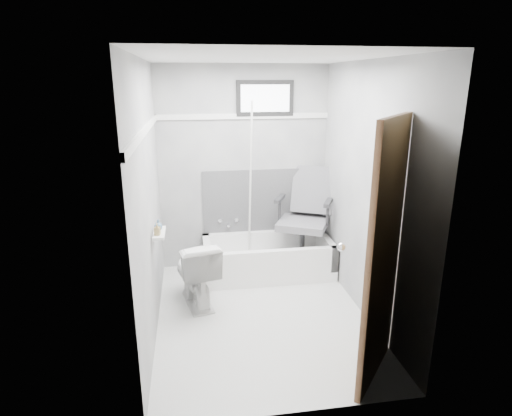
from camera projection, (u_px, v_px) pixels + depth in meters
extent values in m
plane|color=white|center=(261.00, 315.00, 4.21)|extent=(2.60, 2.60, 0.00)
plane|color=silver|center=(263.00, 57.00, 3.51)|extent=(2.60, 2.60, 0.00)
cube|color=gray|center=(244.00, 169.00, 5.09)|extent=(2.00, 0.02, 2.40)
cube|color=gray|center=(297.00, 253.00, 2.63)|extent=(2.00, 0.02, 2.40)
cube|color=gray|center=(149.00, 203.00, 3.71)|extent=(0.02, 2.60, 2.40)
cube|color=gray|center=(367.00, 193.00, 4.01)|extent=(0.02, 2.60, 2.40)
imported|color=white|center=(196.00, 272.00, 4.35)|extent=(0.54, 0.77, 0.69)
cube|color=#4C4C4F|center=(264.00, 201.00, 5.23)|extent=(1.50, 0.02, 0.78)
cube|color=white|center=(243.00, 116.00, 4.90)|extent=(2.00, 0.02, 0.06)
cube|color=white|center=(145.00, 131.00, 3.53)|extent=(0.02, 2.60, 0.06)
cylinder|color=silver|center=(250.00, 186.00, 4.91)|extent=(0.02, 0.33, 1.93)
cube|color=white|center=(159.00, 233.00, 3.85)|extent=(0.10, 0.32, 0.02)
imported|color=#99824C|center=(157.00, 229.00, 3.75)|extent=(0.06, 0.06, 0.11)
imported|color=slate|center=(158.00, 225.00, 3.88)|extent=(0.10, 0.10, 0.10)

